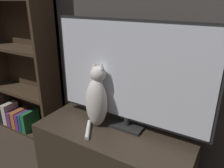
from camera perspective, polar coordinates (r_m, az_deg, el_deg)
name	(u,v)px	position (r m, az deg, el deg)	size (l,w,h in m)	color
wall_back	(140,7)	(1.63, 7.21, 19.27)	(4.80, 0.05, 2.60)	#47423D
tv_stand	(116,156)	(1.74, 0.92, -18.26)	(1.12, 0.56, 0.49)	#33281E
tv	(129,75)	(1.45, 4.43, 2.37)	(1.13, 0.15, 0.76)	black
cat	(97,100)	(1.55, -3.96, -4.07)	(0.17, 0.29, 0.47)	silver
bookshelf	(22,56)	(2.36, -22.38, 6.70)	(0.82, 0.28, 1.82)	#3D2D1E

